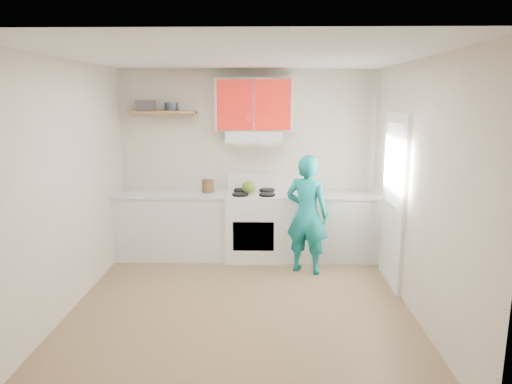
{
  "coord_description": "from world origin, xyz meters",
  "views": [
    {
      "loc": [
        0.26,
        -4.6,
        2.21
      ],
      "look_at": [
        0.15,
        0.55,
        1.15
      ],
      "focal_mm": 32.2,
      "sensor_mm": 36.0,
      "label": 1
    }
  ],
  "objects_px": {
    "tin": "(172,106)",
    "crock": "(208,187)",
    "person": "(307,214)",
    "stove": "(254,226)",
    "kettle": "(249,187)"
  },
  "relations": [
    {
      "from": "tin",
      "to": "crock",
      "type": "height_order",
      "value": "tin"
    },
    {
      "from": "person",
      "to": "crock",
      "type": "bearing_deg",
      "value": -0.29
    },
    {
      "from": "tin",
      "to": "crock",
      "type": "distance_m",
      "value": 1.21
    },
    {
      "from": "tin",
      "to": "person",
      "type": "distance_m",
      "value": 2.38
    },
    {
      "from": "tin",
      "to": "person",
      "type": "height_order",
      "value": "tin"
    },
    {
      "from": "stove",
      "to": "tin",
      "type": "xyz_separation_m",
      "value": [
        -1.14,
        0.21,
        1.63
      ]
    },
    {
      "from": "person",
      "to": "stove",
      "type": "bearing_deg",
      "value": -14.45
    },
    {
      "from": "crock",
      "to": "person",
      "type": "relative_size",
      "value": 0.13
    },
    {
      "from": "tin",
      "to": "kettle",
      "type": "distance_m",
      "value": 1.53
    },
    {
      "from": "crock",
      "to": "kettle",
      "type": "bearing_deg",
      "value": -1.23
    },
    {
      "from": "kettle",
      "to": "stove",
      "type": "bearing_deg",
      "value": -10.79
    },
    {
      "from": "kettle",
      "to": "crock",
      "type": "height_order",
      "value": "crock"
    },
    {
      "from": "stove",
      "to": "kettle",
      "type": "bearing_deg",
      "value": 151.54
    },
    {
      "from": "tin",
      "to": "kettle",
      "type": "xyz_separation_m",
      "value": [
        1.07,
        -0.18,
        -1.09
      ]
    },
    {
      "from": "stove",
      "to": "crock",
      "type": "height_order",
      "value": "crock"
    }
  ]
}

